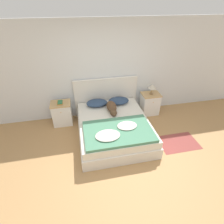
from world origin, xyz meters
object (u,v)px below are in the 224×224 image
object	(u,v)px
pillow_left	(97,103)
pillow_right	(119,101)
bed	(114,128)
table_lamp	(152,87)
dog	(112,107)
nightstand_right	(150,104)
nightstand_left	(62,113)
book_stack	(60,102)

from	to	relation	value
pillow_left	pillow_right	xyz separation A→B (m)	(0.60, 0.00, 0.00)
bed	table_lamp	size ratio (longest dim) A/B	6.73
bed	pillow_right	distance (m)	0.87
pillow_left	pillow_right	size ratio (longest dim) A/B	1.00
dog	pillow_right	bearing A→B (deg)	53.14
dog	nightstand_right	bearing A→B (deg)	16.87
nightstand_right	pillow_left	world-z (taller)	nightstand_right
nightstand_left	table_lamp	xyz separation A→B (m)	(2.49, -0.01, 0.54)
nightstand_left	dog	distance (m)	1.36
dog	book_stack	xyz separation A→B (m)	(-1.29, 0.36, 0.10)
book_stack	pillow_left	bearing A→B (deg)	-0.57
nightstand_right	dog	size ratio (longest dim) A/B	0.94
nightstand_left	dog	size ratio (longest dim) A/B	0.94
bed	book_stack	bearing A→B (deg)	148.63
pillow_right	table_lamp	size ratio (longest dim) A/B	1.90
pillow_left	pillow_right	bearing A→B (deg)	0.00
pillow_left	dog	distance (m)	0.49
nightstand_right	book_stack	size ratio (longest dim) A/B	3.02
pillow_left	table_lamp	distance (m)	1.58
book_stack	table_lamp	world-z (taller)	table_lamp
bed	nightstand_left	size ratio (longest dim) A/B	3.14
table_lamp	book_stack	bearing A→B (deg)	-179.99
dog	nightstand_left	bearing A→B (deg)	164.09
bed	pillow_right	bearing A→B (deg)	68.18
bed	dog	world-z (taller)	dog
table_lamp	bed	bearing A→B (deg)	-148.55
table_lamp	nightstand_left	bearing A→B (deg)	179.86
bed	book_stack	distance (m)	1.52
dog	table_lamp	xyz separation A→B (m)	(1.21, 0.36, 0.30)
nightstand_right	dog	world-z (taller)	dog
nightstand_left	pillow_right	size ratio (longest dim) A/B	1.13
bed	pillow_right	world-z (taller)	pillow_right
nightstand_right	book_stack	xyz separation A→B (m)	(-2.49, -0.01, 0.34)
nightstand_left	nightstand_right	bearing A→B (deg)	0.00
book_stack	nightstand_left	bearing A→B (deg)	61.64
nightstand_right	pillow_right	world-z (taller)	nightstand_right
book_stack	table_lamp	size ratio (longest dim) A/B	0.71
bed	pillow_right	xyz separation A→B (m)	(0.30, 0.75, 0.31)
dog	table_lamp	bearing A→B (deg)	16.60
nightstand_left	table_lamp	world-z (taller)	table_lamp
bed	nightstand_right	distance (m)	1.47
nightstand_right	pillow_right	distance (m)	0.97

